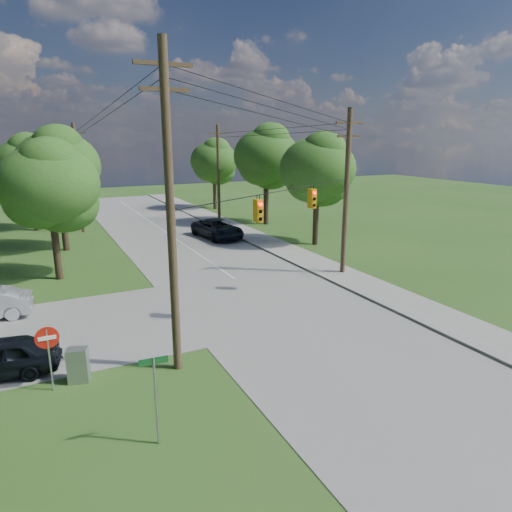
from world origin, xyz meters
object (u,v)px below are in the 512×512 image
pole_north_e (218,173)px  do_not_enter_sign (48,345)px  control_cabinet (78,365)px  pole_north_w (78,178)px  car_main_north (217,229)px  pole_sw (170,210)px  pole_ne (346,191)px

pole_north_e → do_not_enter_sign: (-17.97, -29.23, -3.36)m
control_cabinet → do_not_enter_sign: do_not_enter_sign is taller
pole_north_w → car_main_north: 13.96m
control_cabinet → pole_north_e: bearing=76.3°
pole_sw → do_not_enter_sign: (-4.47, 0.37, -4.46)m
pole_sw → pole_north_e: (13.50, 29.60, -1.10)m
pole_sw → do_not_enter_sign: bearing=175.3°
car_main_north → control_cabinet: bearing=-131.2°
pole_ne → do_not_enter_sign: size_ratio=4.32×
pole_ne → pole_north_w: 26.03m
pole_ne → car_main_north: (-3.40, 13.86, -4.62)m
pole_sw → pole_north_w: bearing=90.8°
do_not_enter_sign → control_cabinet: bearing=13.6°
control_cabinet → do_not_enter_sign: (-0.91, -0.23, 1.11)m
car_main_north → control_cabinet: car_main_north is taller
pole_sw → car_main_north: size_ratio=2.03×
pole_sw → control_cabinet: pole_sw is taller
pole_north_w → pole_sw: bearing=-89.2°
pole_north_e → control_cabinet: size_ratio=7.63×
pole_north_w → do_not_enter_sign: bearing=-97.9°
pole_ne → pole_sw: bearing=-150.6°
pole_north_e → pole_ne: bearing=-90.0°
pole_north_e → car_main_north: 9.80m
control_cabinet → do_not_enter_sign: 1.45m
pole_north_e → car_main_north: bearing=-112.7°
car_main_north → do_not_enter_sign: bearing=-132.6°
pole_sw → control_cabinet: (-3.56, 0.60, -5.57)m
pole_sw → car_main_north: (10.10, 21.46, -5.38)m
pole_ne → do_not_enter_sign: bearing=-158.1°
pole_sw → pole_north_w: (-0.40, 29.60, -1.10)m
pole_sw → do_not_enter_sign: size_ratio=4.94×
pole_ne → control_cabinet: 19.06m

